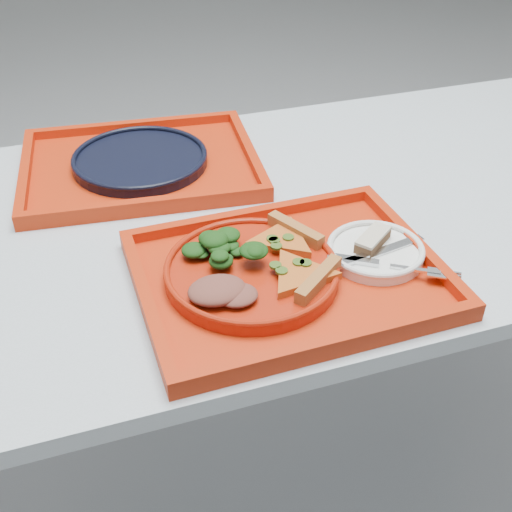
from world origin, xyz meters
name	(u,v)px	position (x,y,z in m)	size (l,w,h in m)	color
ground	(280,461)	(0.00, 0.00, 0.00)	(10.00, 10.00, 0.00)	gray
table	(288,237)	(0.00, 0.00, 0.68)	(1.60, 0.80, 0.75)	#A0ABB3
tray_main	(288,278)	(-0.08, -0.21, 0.76)	(0.45, 0.35, 0.01)	#B22509
tray_far	(141,167)	(-0.23, 0.21, 0.76)	(0.45, 0.35, 0.01)	#B22509
dinner_plate	(252,273)	(-0.14, -0.20, 0.77)	(0.26, 0.26, 0.02)	#A21F0A
side_plate	(375,253)	(0.06, -0.21, 0.77)	(0.15, 0.15, 0.01)	white
navy_plate	(140,161)	(-0.23, 0.21, 0.77)	(0.26, 0.26, 0.02)	black
pizza_slice_a	(300,272)	(-0.08, -0.24, 0.79)	(0.12, 0.11, 0.02)	orange
pizza_slice_b	(282,238)	(-0.07, -0.15, 0.79)	(0.12, 0.10, 0.02)	orange
salad_heap	(221,245)	(-0.17, -0.16, 0.80)	(0.10, 0.09, 0.05)	black
meat_portion	(217,290)	(-0.20, -0.25, 0.79)	(0.08, 0.07, 0.02)	brown
dessert_bar	(373,239)	(0.06, -0.20, 0.79)	(0.08, 0.07, 0.02)	#482F18
knife	(375,253)	(0.06, -0.22, 0.78)	(0.18, 0.02, 0.01)	silver
fork	(389,265)	(0.06, -0.26, 0.78)	(0.18, 0.02, 0.01)	silver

